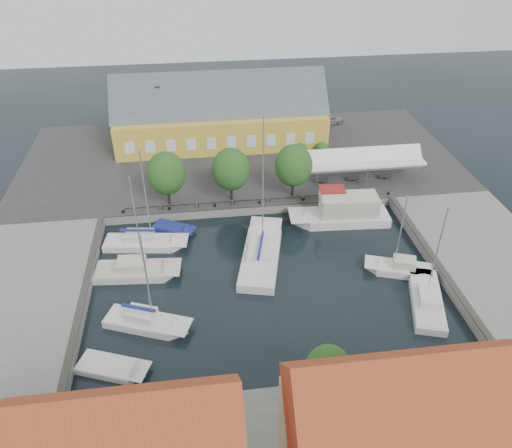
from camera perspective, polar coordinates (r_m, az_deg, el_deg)
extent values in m
plane|color=black|center=(47.92, 0.94, -5.49)|extent=(140.00, 140.00, 0.00)
cube|color=#2D2D30|center=(66.88, -1.91, 7.42)|extent=(56.00, 26.00, 1.00)
cube|color=slate|center=(48.62, -25.57, -8.14)|extent=(12.00, 24.00, 1.00)
cube|color=slate|center=(53.41, 25.39, -3.95)|extent=(12.00, 24.00, 1.00)
cube|color=#383533|center=(55.59, -0.58, 2.09)|extent=(56.00, 0.60, 0.12)
cube|color=#383533|center=(46.64, -19.09, -7.40)|extent=(0.60, 24.00, 0.12)
cube|color=#383533|center=(50.38, 20.02, -4.13)|extent=(0.60, 24.00, 0.12)
cylinder|color=black|center=(56.13, -14.95, 1.32)|extent=(0.24, 0.24, 0.40)
cylinder|color=black|center=(55.60, -9.86, 1.71)|extent=(0.24, 0.24, 0.40)
cylinder|color=black|center=(55.51, -4.72, 2.09)|extent=(0.24, 0.24, 0.40)
cylinder|color=black|center=(55.88, 0.40, 2.45)|extent=(0.24, 0.24, 0.40)
cylinder|color=black|center=(56.68, 5.42, 2.78)|extent=(0.24, 0.24, 0.40)
cylinder|color=black|center=(57.91, 10.27, 3.08)|extent=(0.24, 0.24, 0.40)
cylinder|color=black|center=(59.53, 14.89, 3.35)|extent=(0.24, 0.24, 0.40)
cube|color=gold|center=(70.12, -4.03, 11.14)|extent=(28.00, 10.00, 4.50)
cube|color=#474C51|center=(68.83, -4.15, 13.83)|extent=(28.56, 7.60, 7.60)
cube|color=gold|center=(76.05, -12.05, 11.95)|extent=(6.00, 6.00, 3.50)
cube|color=brown|center=(68.27, -11.15, 14.76)|extent=(0.60, 0.60, 1.20)
cube|color=white|center=(60.86, 12.22, 7.15)|extent=(14.00, 4.00, 0.25)
cylinder|color=silver|center=(58.30, 6.98, 4.94)|extent=(0.10, 0.10, 2.70)
cylinder|color=silver|center=(61.37, 6.21, 6.57)|extent=(0.10, 0.10, 2.70)
cylinder|color=silver|center=(59.98, 12.58, 5.22)|extent=(0.10, 0.10, 2.70)
cylinder|color=silver|center=(62.97, 11.57, 6.80)|extent=(0.10, 0.10, 2.70)
cylinder|color=silver|center=(62.20, 17.83, 5.44)|extent=(0.10, 0.10, 2.70)
cylinder|color=silver|center=(65.08, 16.64, 6.97)|extent=(0.10, 0.10, 2.70)
cylinder|color=black|center=(56.35, -9.93, 3.19)|extent=(0.30, 0.30, 2.10)
ellipsoid|color=#234C1B|center=(54.97, -10.22, 5.73)|extent=(4.20, 4.20, 4.83)
cylinder|color=black|center=(56.36, -2.81, 3.71)|extent=(0.30, 0.30, 2.10)
ellipsoid|color=#234C1B|center=(54.98, -2.90, 6.26)|extent=(4.20, 4.20, 4.83)
cylinder|color=black|center=(57.23, 4.20, 4.17)|extent=(0.30, 0.30, 2.10)
ellipsoid|color=#234C1B|center=(55.87, 4.32, 6.69)|extent=(4.20, 4.20, 4.83)
imported|color=#9EA1A5|center=(76.65, 8.40, 11.71)|extent=(4.74, 3.31, 1.50)
imported|color=#521218|center=(61.29, -3.95, 5.88)|extent=(1.69, 3.87, 1.24)
cube|color=silver|center=(48.91, 0.52, -4.31)|extent=(5.54, 9.74, 1.50)
cube|color=silver|center=(49.33, 0.66, -2.77)|extent=(5.84, 11.49, 0.08)
cube|color=silver|center=(48.32, 0.55, -2.98)|extent=(3.15, 4.13, 0.90)
cylinder|color=silver|center=(46.14, 0.80, 4.56)|extent=(0.12, 0.12, 13.78)
cube|color=navy|center=(47.69, 0.53, -2.43)|extent=(1.31, 4.51, 0.22)
cube|color=silver|center=(55.76, 10.36, 0.41)|extent=(9.05, 3.85, 1.80)
cube|color=silver|center=(55.00, 9.34, 1.18)|extent=(10.81, 3.82, 0.08)
cube|color=#BCB5A9|center=(54.70, 10.57, 2.15)|extent=(6.25, 3.18, 2.20)
cube|color=silver|center=(53.53, 8.65, 3.35)|extent=(2.54, 1.97, 1.20)
cube|color=maroon|center=(53.20, 8.71, 3.95)|extent=(2.77, 2.08, 0.10)
cube|color=silver|center=(49.83, 16.53, -5.31)|extent=(5.58, 3.75, 1.30)
cube|color=silver|center=(49.34, 15.92, -4.61)|extent=(6.52, 4.02, 0.08)
cube|color=#BCB5A9|center=(49.12, 16.60, -4.25)|extent=(2.43, 2.07, 0.90)
cylinder|color=silver|center=(47.08, 16.17, -0.91)|extent=(0.12, 0.12, 7.73)
cube|color=silver|center=(46.57, 18.93, -9.11)|extent=(4.33, 6.90, 1.30)
cube|color=silver|center=(46.71, 18.98, -7.82)|extent=(4.61, 8.09, 0.08)
cube|color=silver|center=(45.94, 19.17, -7.92)|extent=(2.41, 2.97, 0.90)
cylinder|color=silver|center=(44.39, 19.96, -3.11)|extent=(0.12, 0.12, 8.98)
cube|color=silver|center=(52.55, -13.19, -2.40)|extent=(7.19, 3.40, 1.30)
cube|color=silver|center=(51.96, -12.36, -1.80)|extent=(8.54, 3.49, 0.08)
cube|color=silver|center=(51.85, -13.16, -1.38)|extent=(2.97, 2.05, 0.90)
cylinder|color=silver|center=(49.14, -12.47, 2.93)|extent=(0.12, 0.12, 10.08)
cube|color=navy|center=(51.47, -13.46, -0.70)|extent=(3.46, 0.68, 0.22)
cube|color=#BCB5A9|center=(49.05, -14.10, -5.56)|extent=(6.77, 3.38, 1.30)
cube|color=#BCB5A9|center=(48.46, -13.26, -4.93)|extent=(8.07, 3.38, 0.08)
cube|color=#BCB5A9|center=(48.31, -14.10, -4.51)|extent=(2.78, 2.15, 0.90)
cylinder|color=silver|center=(45.52, -13.44, -0.15)|extent=(0.12, 0.12, 9.83)
cube|color=silver|center=(43.83, -12.97, -11.12)|extent=(6.39, 4.33, 1.30)
cube|color=silver|center=(43.07, -12.18, -10.68)|extent=(7.47, 4.68, 0.08)
cube|color=silver|center=(42.98, -12.98, -10.08)|extent=(2.79, 2.32, 0.90)
cylinder|color=silver|center=(40.00, -12.33, -6.38)|extent=(0.12, 0.12, 8.78)
cube|color=navy|center=(42.53, -13.29, -9.31)|extent=(2.86, 1.31, 0.22)
cube|color=silver|center=(41.24, -16.56, -15.54)|extent=(4.99, 3.62, 0.90)
cube|color=silver|center=(40.65, -15.96, -15.28)|extent=(5.80, 3.87, 0.08)
cube|color=navy|center=(54.28, -9.69, -0.61)|extent=(4.19, 3.43, 0.80)
cube|color=navy|center=(53.83, -9.30, -0.33)|extent=(4.81, 3.73, 0.08)
cube|color=brown|center=(24.91, -22.59, -21.92)|extent=(0.70, 0.70, 1.00)
cube|color=brown|center=(24.04, -10.27, -22.04)|extent=(0.60, 0.60, 0.80)
cube|color=#9D4A21|center=(26.59, 18.01, -19.86)|extent=(12.36, 6.50, 6.50)
cube|color=brown|center=(24.34, 11.92, -18.90)|extent=(0.70, 0.70, 1.00)
cube|color=brown|center=(26.39, 23.57, -16.68)|extent=(0.60, 0.60, 0.80)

